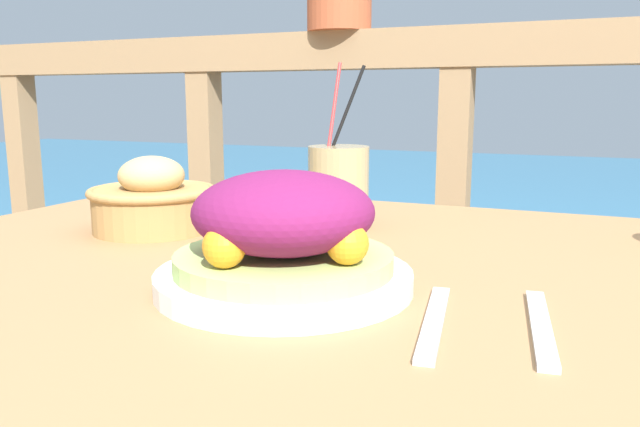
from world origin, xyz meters
name	(u,v)px	position (x,y,z in m)	size (l,w,h in m)	color
patio_table	(310,342)	(0.00, 0.00, 0.65)	(1.19, 0.95, 0.74)	#997047
railing_fence	(454,178)	(0.00, 0.84, 0.75)	(2.80, 0.08, 1.09)	#937551
sea_backdrop	(530,217)	(0.00, 3.34, 0.21)	(12.00, 4.00, 0.42)	teal
salad_plate	(284,239)	(0.01, -0.08, 0.79)	(0.26, 0.26, 0.12)	silver
drink_glass	(338,188)	(-0.05, 0.21, 0.80)	(0.09, 0.09, 0.24)	tan
bread_basket	(153,201)	(-0.29, 0.10, 0.79)	(0.18, 0.18, 0.11)	#AD7F47
fork	(434,321)	(0.17, -0.12, 0.75)	(0.04, 0.18, 0.00)	silver
knife	(541,326)	(0.25, -0.10, 0.75)	(0.04, 0.18, 0.00)	silver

